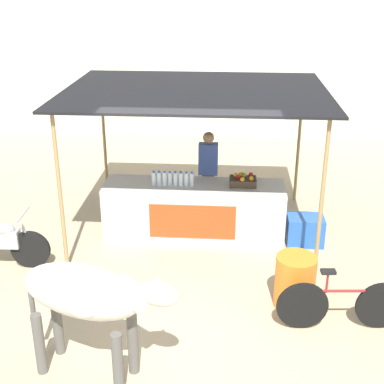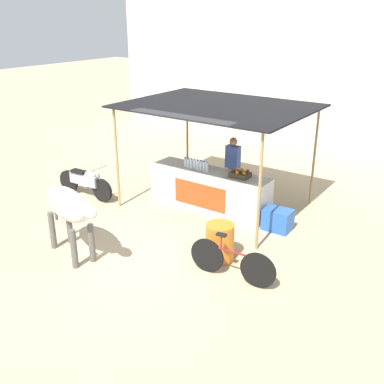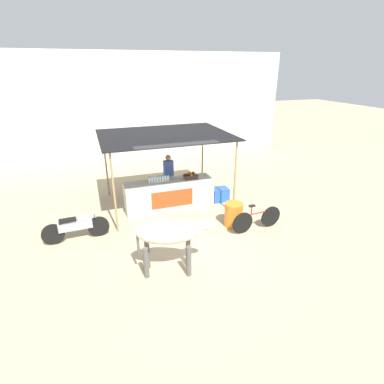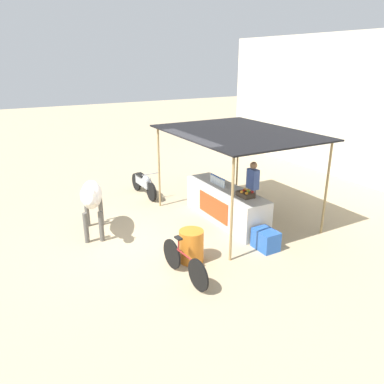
{
  "view_description": "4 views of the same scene",
  "coord_description": "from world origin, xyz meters",
  "px_view_note": "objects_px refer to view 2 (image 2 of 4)",
  "views": [
    {
      "loc": [
        0.56,
        -5.98,
        4.27
      ],
      "look_at": [
        0.03,
        1.34,
        1.19
      ],
      "focal_mm": 50.0,
      "sensor_mm": 36.0,
      "label": 1
    },
    {
      "loc": [
        5.44,
        -6.25,
        4.46
      ],
      "look_at": [
        0.49,
        0.78,
        1.01
      ],
      "focal_mm": 42.0,
      "sensor_mm": 36.0,
      "label": 2
    },
    {
      "loc": [
        -2.38,
        -6.95,
        4.55
      ],
      "look_at": [
        0.43,
        1.05,
        0.96
      ],
      "focal_mm": 28.0,
      "sensor_mm": 36.0,
      "label": 3
    },
    {
      "loc": [
        7.97,
        -3.32,
        4.29
      ],
      "look_at": [
        0.32,
        0.95,
        1.16
      ],
      "focal_mm": 35.0,
      "sensor_mm": 36.0,
      "label": 4
    }
  ],
  "objects_px": {
    "stall_counter": "(209,190)",
    "fruit_crate": "(240,174)",
    "vendor_behind_counter": "(232,169)",
    "water_barrel": "(220,242)",
    "bicycle_leaning": "(232,262)",
    "cooler_box": "(278,220)",
    "motorcycle_parked": "(85,181)",
    "cow": "(69,207)"
  },
  "relations": [
    {
      "from": "stall_counter",
      "to": "fruit_crate",
      "type": "bearing_deg",
      "value": 4.16
    },
    {
      "from": "vendor_behind_counter",
      "to": "water_barrel",
      "type": "height_order",
      "value": "vendor_behind_counter"
    },
    {
      "from": "stall_counter",
      "to": "vendor_behind_counter",
      "type": "height_order",
      "value": "vendor_behind_counter"
    },
    {
      "from": "stall_counter",
      "to": "bicycle_leaning",
      "type": "bearing_deg",
      "value": -49.57
    },
    {
      "from": "stall_counter",
      "to": "vendor_behind_counter",
      "type": "distance_m",
      "value": 0.86
    },
    {
      "from": "cooler_box",
      "to": "bicycle_leaning",
      "type": "xyz_separation_m",
      "value": [
        0.17,
        -2.29,
        0.11
      ]
    },
    {
      "from": "bicycle_leaning",
      "to": "water_barrel",
      "type": "bearing_deg",
      "value": 138.87
    },
    {
      "from": "vendor_behind_counter",
      "to": "bicycle_leaning",
      "type": "distance_m",
      "value": 3.67
    },
    {
      "from": "vendor_behind_counter",
      "to": "cooler_box",
      "type": "distance_m",
      "value": 1.96
    },
    {
      "from": "fruit_crate",
      "to": "bicycle_leaning",
      "type": "height_order",
      "value": "fruit_crate"
    },
    {
      "from": "water_barrel",
      "to": "bicycle_leaning",
      "type": "relative_size",
      "value": 0.45
    },
    {
      "from": "fruit_crate",
      "to": "vendor_behind_counter",
      "type": "relative_size",
      "value": 0.27
    },
    {
      "from": "cooler_box",
      "to": "water_barrel",
      "type": "height_order",
      "value": "water_barrel"
    },
    {
      "from": "stall_counter",
      "to": "vendor_behind_counter",
      "type": "xyz_separation_m",
      "value": [
        0.2,
        0.75,
        0.37
      ]
    },
    {
      "from": "cooler_box",
      "to": "motorcycle_parked",
      "type": "distance_m",
      "value": 4.99
    },
    {
      "from": "vendor_behind_counter",
      "to": "motorcycle_parked",
      "type": "distance_m",
      "value": 3.78
    },
    {
      "from": "fruit_crate",
      "to": "cooler_box",
      "type": "distance_m",
      "value": 1.33
    },
    {
      "from": "vendor_behind_counter",
      "to": "cow",
      "type": "xyz_separation_m",
      "value": [
        -1.11,
        -4.19,
        0.18
      ]
    },
    {
      "from": "vendor_behind_counter",
      "to": "fruit_crate",
      "type": "bearing_deg",
      "value": -48.98
    },
    {
      "from": "cooler_box",
      "to": "stall_counter",
      "type": "bearing_deg",
      "value": 177.01
    },
    {
      "from": "motorcycle_parked",
      "to": "cooler_box",
      "type": "bearing_deg",
      "value": 12.81
    },
    {
      "from": "water_barrel",
      "to": "fruit_crate",
      "type": "bearing_deg",
      "value": 109.35
    },
    {
      "from": "water_barrel",
      "to": "motorcycle_parked",
      "type": "xyz_separation_m",
      "value": [
        -4.5,
        0.71,
        0.06
      ]
    },
    {
      "from": "stall_counter",
      "to": "vendor_behind_counter",
      "type": "bearing_deg",
      "value": 75.25
    },
    {
      "from": "stall_counter",
      "to": "motorcycle_parked",
      "type": "xyz_separation_m",
      "value": [
        -3.0,
        -1.2,
        -0.05
      ]
    },
    {
      "from": "vendor_behind_counter",
      "to": "bicycle_leaning",
      "type": "height_order",
      "value": "vendor_behind_counter"
    },
    {
      "from": "cow",
      "to": "stall_counter",
      "type": "bearing_deg",
      "value": 75.12
    },
    {
      "from": "stall_counter",
      "to": "water_barrel",
      "type": "xyz_separation_m",
      "value": [
        1.5,
        -1.92,
        -0.11
      ]
    },
    {
      "from": "stall_counter",
      "to": "water_barrel",
      "type": "distance_m",
      "value": 2.43
    },
    {
      "from": "cow",
      "to": "bicycle_leaning",
      "type": "xyz_separation_m",
      "value": [
        2.95,
        1.06,
        -0.69
      ]
    },
    {
      "from": "cow",
      "to": "bicycle_leaning",
      "type": "height_order",
      "value": "cow"
    },
    {
      "from": "fruit_crate",
      "to": "vendor_behind_counter",
      "type": "bearing_deg",
      "value": 131.02
    },
    {
      "from": "cooler_box",
      "to": "cow",
      "type": "height_order",
      "value": "cow"
    },
    {
      "from": "vendor_behind_counter",
      "to": "water_barrel",
      "type": "relative_size",
      "value": 2.22
    },
    {
      "from": "motorcycle_parked",
      "to": "cow",
      "type": "bearing_deg",
      "value": -46.96
    },
    {
      "from": "vendor_behind_counter",
      "to": "cooler_box",
      "type": "xyz_separation_m",
      "value": [
        1.66,
        -0.85,
        -0.61
      ]
    },
    {
      "from": "fruit_crate",
      "to": "motorcycle_parked",
      "type": "distance_m",
      "value": 4.06
    },
    {
      "from": "motorcycle_parked",
      "to": "bicycle_leaning",
      "type": "height_order",
      "value": "motorcycle_parked"
    },
    {
      "from": "stall_counter",
      "to": "cooler_box",
      "type": "bearing_deg",
      "value": -2.99
    },
    {
      "from": "stall_counter",
      "to": "bicycle_leaning",
      "type": "xyz_separation_m",
      "value": [
        2.03,
        -2.39,
        -0.13
      ]
    },
    {
      "from": "stall_counter",
      "to": "motorcycle_parked",
      "type": "height_order",
      "value": "stall_counter"
    },
    {
      "from": "vendor_behind_counter",
      "to": "cow",
      "type": "distance_m",
      "value": 4.34
    }
  ]
}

